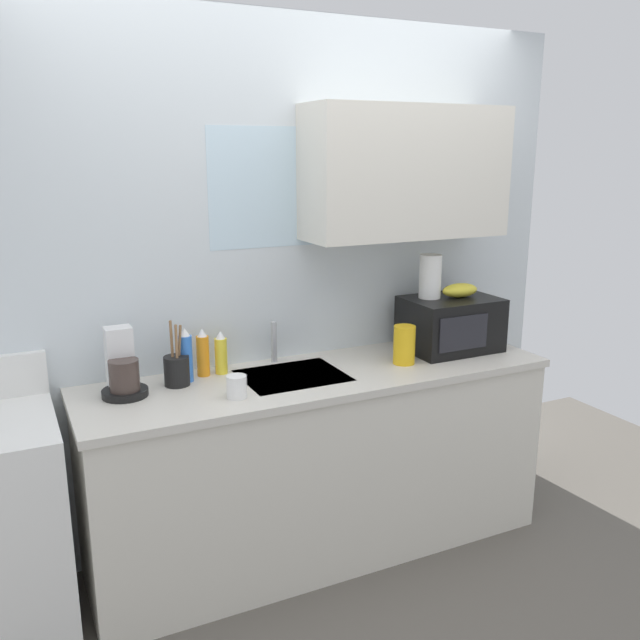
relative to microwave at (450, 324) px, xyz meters
name	(u,v)px	position (x,y,z in m)	size (l,w,h in m)	color
kitchen_wall_assembly	(313,261)	(-0.65, 0.26, 0.33)	(2.97, 0.42, 2.50)	silver
counter_unit	(319,461)	(-0.76, -0.05, -0.58)	(2.20, 0.63, 0.90)	silver
sink_faucet	(274,342)	(-0.89, 0.19, -0.03)	(0.03, 0.03, 0.20)	#B2B5BA
microwave	(450,324)	(0.00, 0.00, 0.00)	(0.46, 0.35, 0.27)	black
banana_bunch	(460,290)	(0.05, 0.00, 0.17)	(0.20, 0.11, 0.07)	gold
paper_towel_roll	(430,276)	(-0.10, 0.05, 0.24)	(0.11, 0.11, 0.22)	white
coffee_maker	(122,370)	(-1.62, 0.06, -0.03)	(0.19, 0.21, 0.28)	black
dish_soap_bottle_yellow	(221,354)	(-1.17, 0.14, -0.04)	(0.06, 0.06, 0.20)	yellow
dish_soap_bottle_orange	(203,354)	(-1.25, 0.15, -0.03)	(0.06, 0.06, 0.22)	orange
dish_soap_bottle_blue	(186,356)	(-1.34, 0.10, -0.02)	(0.06, 0.06, 0.24)	blue
cereal_canister	(404,345)	(-0.34, -0.10, -0.04)	(0.10, 0.10, 0.19)	gold
mug_white	(237,387)	(-1.21, -0.19, -0.09)	(0.08, 0.08, 0.10)	white
utensil_crock	(177,370)	(-1.39, 0.07, -0.06)	(0.11, 0.11, 0.29)	black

